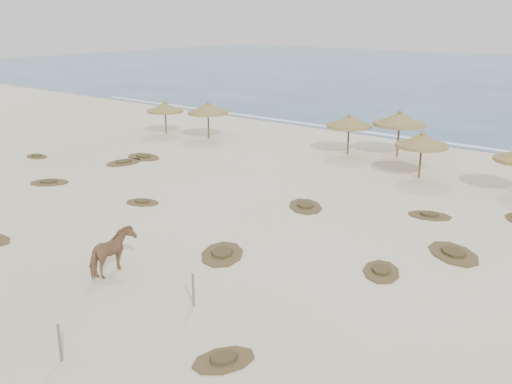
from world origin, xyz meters
TOP-DOWN VIEW (x-y plane):
  - ground at (0.00, 0.00)m, footprint 160.00×160.00m
  - foam_line at (0.00, 26.00)m, footprint 70.00×0.60m
  - palapa_0 at (-15.54, 16.03)m, footprint 3.21×3.21m
  - palapa_1 at (-11.85, 16.77)m, footprint 3.67×3.67m
  - palapa_2 at (-1.52, 18.80)m, footprint 3.43×3.43m
  - palapa_3 at (4.35, 16.38)m, footprint 3.32×3.32m
  - palapa_4 at (1.19, 20.30)m, footprint 3.80×3.80m
  - horse at (1.11, -1.77)m, footprint 1.25×1.99m
  - fence_post_near at (4.29, -5.90)m, footprint 0.08×0.08m
  - fence_post_far at (4.90, -1.68)m, footprint 0.10×0.10m
  - scrub_0 at (-10.62, 3.09)m, footprint 2.43×2.35m
  - scrub_1 at (-10.95, 8.35)m, footprint 1.72×2.46m
  - scrub_2 at (-4.12, 3.97)m, footprint 1.93×1.60m
  - scrub_3 at (2.27, 8.35)m, footprint 2.71×2.71m
  - scrub_4 at (8.31, 4.11)m, footprint 2.01×2.31m
  - scrub_5 at (9.69, 7.23)m, footprint 2.92×2.84m
  - scrub_6 at (-11.10, 10.01)m, footprint 2.62×1.82m
  - scrub_7 at (7.31, 10.75)m, footprint 2.19×1.75m
  - scrub_8 at (-16.46, 5.88)m, footprint 1.66×1.12m
  - scrub_9 at (2.96, 1.78)m, footprint 2.63×2.88m
  - scrub_12 at (7.58, -3.29)m, footprint 1.73×2.05m

SIDE VIEW (x-z plane):
  - ground at x=0.00m, z-range 0.00..0.00m
  - foam_line at x=0.00m, z-range 0.00..0.01m
  - scrub_2 at x=-4.12m, z-range -0.03..0.13m
  - scrub_8 at x=-16.46m, z-range -0.03..0.13m
  - scrub_9 at x=2.96m, z-range -0.03..0.13m
  - scrub_0 at x=-10.62m, z-range -0.03..0.13m
  - scrub_3 at x=2.27m, z-range -0.03..0.13m
  - scrub_4 at x=8.31m, z-range -0.03..0.13m
  - scrub_5 at x=9.69m, z-range -0.03..0.13m
  - scrub_6 at x=-11.10m, z-range -0.03..0.13m
  - scrub_7 at x=7.31m, z-range -0.03..0.13m
  - scrub_1 at x=-10.95m, z-range -0.03..0.13m
  - scrub_12 at x=7.58m, z-range -0.03..0.13m
  - fence_post_near at x=4.29m, z-range 0.00..1.07m
  - fence_post_far at x=4.90m, z-range 0.00..1.08m
  - horse at x=1.11m, z-range 0.00..1.56m
  - palapa_0 at x=-15.54m, z-range 0.70..3.23m
  - palapa_3 at x=4.35m, z-range 0.74..3.41m
  - palapa_2 at x=-1.52m, z-range 0.75..3.45m
  - palapa_1 at x=-11.85m, z-range 0.76..3.53m
  - palapa_4 at x=1.19m, z-range 0.83..3.86m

